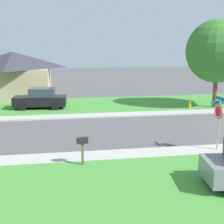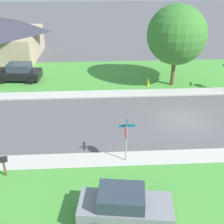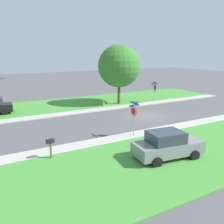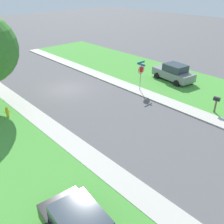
{
  "view_description": "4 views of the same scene",
  "coord_description": "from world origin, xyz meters",
  "views": [
    {
      "loc": [
        -19.96,
        12.85,
        5.24
      ],
      "look_at": [
        -0.89,
        9.53,
        1.4
      ],
      "focal_mm": 54.12,
      "sensor_mm": 36.0,
      "label": 1
    },
    {
      "loc": [
        -19.17,
        6.5,
        11.17
      ],
      "look_at": [
        -1.16,
        5.48,
        1.4
      ],
      "focal_mm": 47.89,
      "sensor_mm": 36.0,
      "label": 2
    },
    {
      "loc": [
        -20.22,
        15.52,
        6.5
      ],
      "look_at": [
        -1.92,
        5.14,
        1.4
      ],
      "focal_mm": 40.13,
      "sensor_mm": 36.0,
      "label": 3
    },
    {
      "loc": [
        11.61,
        19.21,
        9.09
      ],
      "look_at": [
        1.72,
        8.29,
        1.4
      ],
      "focal_mm": 40.54,
      "sensor_mm": 36.0,
      "label": 4
    }
  ],
  "objects": [
    {
      "name": "sidewalk_west",
      "position": [
        -4.7,
        12.0,
        0.05
      ],
      "size": [
        1.4,
        56.0,
        0.1
      ],
      "primitive_type": "cube",
      "color": "#B7B2A8",
      "rests_on": "ground"
    },
    {
      "name": "lawn_east",
      "position": [
        9.4,
        12.0,
        0.04
      ],
      "size": [
        8.0,
        56.0,
        0.08
      ],
      "primitive_type": "cube",
      "color": "#479338",
      "rests_on": "ground"
    },
    {
      "name": "mailbox",
      "position": [
        -5.83,
        11.7,
        1.01
      ],
      "size": [
        0.31,
        0.51,
        1.31
      ],
      "color": "brown",
      "rests_on": "ground"
    },
    {
      "name": "lawn_west",
      "position": [
        -9.4,
        12.0,
        0.04
      ],
      "size": [
        8.0,
        56.0,
        0.08
      ],
      "primitive_type": "cube",
      "color": "#479338",
      "rests_on": "ground"
    },
    {
      "name": "tree_sidewalk_mid",
      "position": [
        6.68,
        -0.78,
        4.58
      ],
      "size": [
        5.6,
        5.21,
        7.36
      ],
      "color": "brown",
      "rests_on": "ground"
    },
    {
      "name": "house_right_setback",
      "position": [
        15.83,
        16.84,
        2.38
      ],
      "size": [
        9.23,
        8.06,
        4.6
      ],
      "color": "tan",
      "rests_on": "ground"
    },
    {
      "name": "car_black_driveway_right",
      "position": [
        8.29,
        13.94,
        0.87
      ],
      "size": [
        2.34,
        4.45,
        1.76
      ],
      "color": "black",
      "rests_on": "ground"
    },
    {
      "name": "sidewalk_east",
      "position": [
        4.7,
        12.0,
        0.05
      ],
      "size": [
        1.4,
        56.0,
        0.1
      ],
      "primitive_type": "cube",
      "color": "#B7B2A8",
      "rests_on": "ground"
    },
    {
      "name": "stop_sign_far_corner",
      "position": [
        -4.86,
        4.88,
        1.89
      ],
      "size": [
        0.92,
        0.92,
        2.77
      ],
      "color": "#9E9EA3",
      "rests_on": "ground"
    },
    {
      "name": "fire_hydrant",
      "position": [
        6.23,
        1.7,
        0.44
      ],
      "size": [
        0.38,
        0.22,
        0.83
      ],
      "color": "gold",
      "rests_on": "ground"
    }
  ]
}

